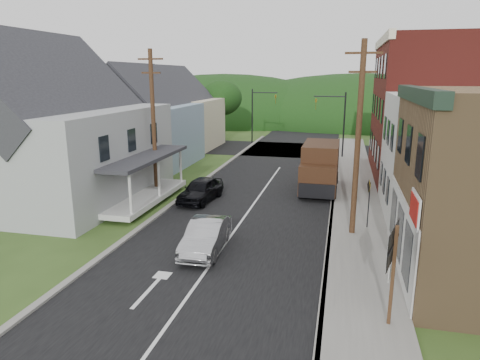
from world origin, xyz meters
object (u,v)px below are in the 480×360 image
Objects in this scene: silver_sedan at (206,236)px; dark_sedan at (201,190)px; delivery_van at (320,168)px; route_sign_cluster at (393,261)px; warning_sign at (369,197)px.

silver_sedan is 7.65m from dark_sedan.
delivery_van is at bearing 36.87° from dark_sedan.
route_sign_cluster is at bearing -78.91° from delivery_van.
delivery_van reaches higher than warning_sign.
dark_sedan is 8.04m from delivery_van.
warning_sign is (6.91, 4.36, 1.02)m from silver_sedan.
delivery_van is at bearing 103.04° from warning_sign.
delivery_van is 1.79× the size of route_sign_cluster.
silver_sedan is at bearing -156.17° from warning_sign.
silver_sedan is 8.24m from warning_sign.
silver_sedan is at bearing 163.89° from route_sign_cluster.
route_sign_cluster is (2.93, -15.53, 0.60)m from delivery_van.
route_sign_cluster is 1.29× the size of warning_sign.
dark_sedan reaches higher than silver_sedan.
silver_sedan is 12.06m from delivery_van.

